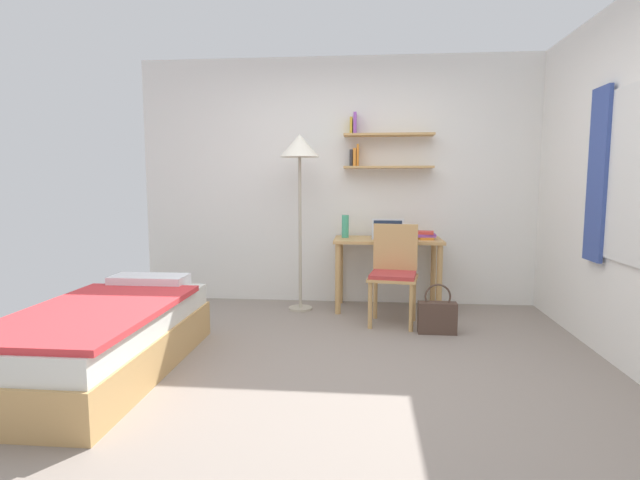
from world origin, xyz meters
TOP-DOWN VIEW (x-y plane):
  - ground_plane at (0.00, 0.00)m, footprint 5.28×5.28m
  - wall_back at (0.01, 2.02)m, footprint 4.40×0.27m
  - bed at (-1.54, -0.19)m, footprint 0.88×1.87m
  - desk at (0.45, 1.70)m, footprint 1.08×0.54m
  - desk_chair at (0.49, 1.21)m, footprint 0.49×0.47m
  - standing_lamp at (-0.43, 1.61)m, footprint 0.40×0.40m
  - laptop at (0.45, 1.71)m, footprint 0.33×0.21m
  - water_bottle at (0.02, 1.76)m, footprint 0.07×0.07m
  - book_stack at (0.82, 1.70)m, footprint 0.19×0.22m
  - handbag at (0.85, 0.92)m, footprint 0.33×0.12m

SIDE VIEW (x-z plane):
  - ground_plane at x=0.00m, z-range 0.00..0.00m
  - handbag at x=0.85m, z-range -0.07..0.37m
  - bed at x=-1.54m, z-range -0.03..0.51m
  - desk_chair at x=0.49m, z-range 0.04..0.95m
  - desk at x=0.45m, z-range 0.23..0.96m
  - book_stack at x=0.82m, z-range 0.73..0.81m
  - laptop at x=0.45m, z-range 0.68..0.88m
  - water_bottle at x=0.02m, z-range 0.73..0.96m
  - wall_back at x=0.01m, z-range 0.01..2.61m
  - standing_lamp at x=-0.43m, z-range 0.68..2.44m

